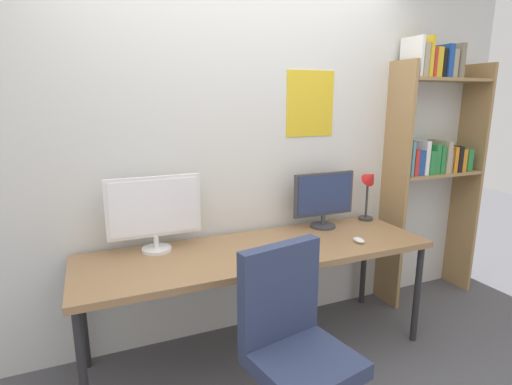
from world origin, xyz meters
TOP-DOWN VIEW (x-y plane):
  - wall_back at (0.00, 1.02)m, footprint 4.62×0.11m
  - desk at (0.00, 0.60)m, footprint 2.22×0.68m
  - bookshelf at (1.62, 0.83)m, footprint 0.83×0.28m
  - office_chair at (-0.12, -0.12)m, footprint 0.52×0.52m
  - monitor_left at (-0.60, 0.81)m, footprint 0.57×0.18m
  - monitor_right at (0.60, 0.81)m, footprint 0.48×0.18m
  - desk_lamp at (1.01, 0.82)m, footprint 0.11×0.16m
  - keyboard_main at (0.00, 0.37)m, footprint 0.33×0.13m
  - computer_mouse at (0.64, 0.44)m, footprint 0.06×0.10m

SIDE VIEW (x-z plane):
  - office_chair at x=-0.12m, z-range -0.09..0.90m
  - desk at x=0.00m, z-range 0.32..1.06m
  - keyboard_main at x=0.00m, z-range 0.74..0.76m
  - computer_mouse at x=0.64m, z-range 0.74..0.77m
  - monitor_right at x=0.60m, z-range 0.76..1.16m
  - monitor_left at x=-0.60m, z-range 0.76..1.23m
  - desk_lamp at x=1.01m, z-range 0.81..1.22m
  - bookshelf at x=1.62m, z-range 0.25..2.35m
  - wall_back at x=0.00m, z-range 0.00..2.60m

